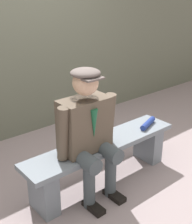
{
  "coord_description": "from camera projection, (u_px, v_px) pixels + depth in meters",
  "views": [
    {
      "loc": [
        1.77,
        2.01,
        1.91
      ],
      "look_at": [
        0.09,
        0.0,
        0.81
      ],
      "focal_mm": 48.46,
      "sensor_mm": 36.0,
      "label": 1
    }
  ],
  "objects": [
    {
      "name": "ground_plane",
      "position": [
        103.0,
        181.0,
        3.2
      ],
      "size": [
        30.0,
        30.0,
        0.0
      ],
      "primitive_type": "plane",
      "color": "gray"
    },
    {
      "name": "bench",
      "position": [
        103.0,
        155.0,
        3.09
      ],
      "size": [
        1.74,
        0.37,
        0.46
      ],
      "color": "slate",
      "rests_on": "ground"
    },
    {
      "name": "seated_man",
      "position": [
        88.0,
        129.0,
        2.77
      ],
      "size": [
        0.64,
        0.54,
        1.26
      ],
      "color": "brown",
      "rests_on": "ground"
    },
    {
      "name": "rolled_magazine",
      "position": [
        148.0,
        123.0,
        3.36
      ],
      "size": [
        0.3,
        0.16,
        0.06
      ],
      "primitive_type": "cylinder",
      "rotation": [
        0.0,
        1.57,
        0.34
      ],
      "color": "navy",
      "rests_on": "bench"
    },
    {
      "name": "stadium_wall",
      "position": [
        21.0,
        61.0,
        4.0
      ],
      "size": [
        12.0,
        0.24,
        1.98
      ],
      "primitive_type": "cube",
      "color": "#5E6151",
      "rests_on": "ground"
    }
  ]
}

